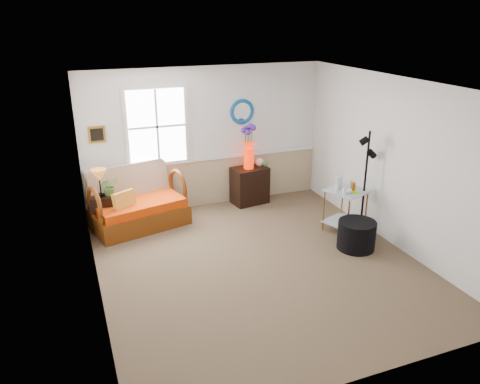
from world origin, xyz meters
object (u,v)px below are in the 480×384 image
object	(u,v)px
side_table	(345,211)
floor_lamp	(365,183)
loveseat	(138,198)
lamp_stand	(104,213)
ottoman	(356,235)
cabinet	(250,185)

from	to	relation	value
side_table	floor_lamp	bearing A→B (deg)	-24.99
loveseat	floor_lamp	distance (m)	3.79
lamp_stand	ottoman	world-z (taller)	lamp_stand
side_table	lamp_stand	bearing A→B (deg)	158.32
cabinet	side_table	xyz separation A→B (m)	(1.00, -1.75, 0.01)
side_table	ottoman	world-z (taller)	side_table
floor_lamp	ottoman	bearing A→B (deg)	-111.60
loveseat	side_table	world-z (taller)	loveseat
cabinet	floor_lamp	world-z (taller)	floor_lamp
loveseat	ottoman	size ratio (longest dim) A/B	2.66
cabinet	floor_lamp	distance (m)	2.31
side_table	ottoman	bearing A→B (deg)	-105.40
side_table	floor_lamp	world-z (taller)	floor_lamp
lamp_stand	cabinet	size ratio (longest dim) A/B	0.89
loveseat	cabinet	distance (m)	2.20
loveseat	ottoman	bearing A→B (deg)	-48.02
floor_lamp	cabinet	bearing A→B (deg)	143.41
lamp_stand	floor_lamp	world-z (taller)	floor_lamp
lamp_stand	floor_lamp	bearing A→B (deg)	-21.89
side_table	ottoman	xyz separation A→B (m)	(-0.16, -0.60, -0.14)
lamp_stand	ottoman	size ratio (longest dim) A/B	1.07
lamp_stand	side_table	bearing A→B (deg)	-21.68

